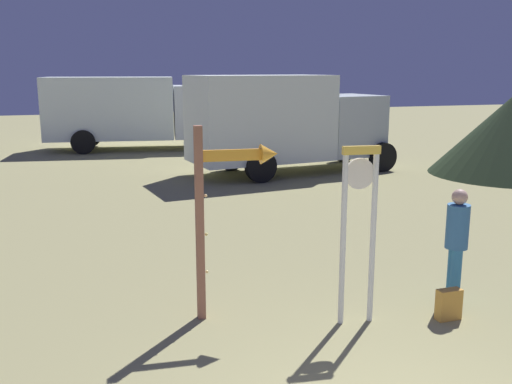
{
  "coord_description": "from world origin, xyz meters",
  "views": [
    {
      "loc": [
        -2.47,
        -3.48,
        3.11
      ],
      "look_at": [
        0.33,
        5.07,
        1.2
      ],
      "focal_mm": 40.46,
      "sensor_mm": 36.0,
      "label": 1
    }
  ],
  "objects_px": {
    "dome_tent": "(512,135)",
    "backpack": "(448,305)",
    "person_near_clock": "(457,240)",
    "box_truck_near": "(283,121)",
    "box_truck_far": "(131,109)",
    "standing_clock": "(359,217)",
    "arrow_sign": "(226,193)"
  },
  "relations": [
    {
      "from": "backpack",
      "to": "box_truck_far",
      "type": "distance_m",
      "value": 17.72
    },
    {
      "from": "dome_tent",
      "to": "backpack",
      "type": "bearing_deg",
      "value": -134.88
    },
    {
      "from": "person_near_clock",
      "to": "backpack",
      "type": "height_order",
      "value": "person_near_clock"
    },
    {
      "from": "standing_clock",
      "to": "person_near_clock",
      "type": "distance_m",
      "value": 1.66
    },
    {
      "from": "box_truck_near",
      "to": "box_truck_far",
      "type": "distance_m",
      "value": 7.9
    },
    {
      "from": "box_truck_far",
      "to": "dome_tent",
      "type": "xyz_separation_m",
      "value": [
        10.23,
        -9.31,
        -0.37
      ]
    },
    {
      "from": "box_truck_near",
      "to": "arrow_sign",
      "type": "bearing_deg",
      "value": -114.6
    },
    {
      "from": "arrow_sign",
      "to": "box_truck_near",
      "type": "relative_size",
      "value": 0.38
    },
    {
      "from": "backpack",
      "to": "dome_tent",
      "type": "xyz_separation_m",
      "value": [
        8.21,
        8.24,
        1.01
      ]
    },
    {
      "from": "person_near_clock",
      "to": "backpack",
      "type": "relative_size",
      "value": 3.91
    },
    {
      "from": "box_truck_far",
      "to": "backpack",
      "type": "bearing_deg",
      "value": -83.45
    },
    {
      "from": "arrow_sign",
      "to": "box_truck_far",
      "type": "bearing_deg",
      "value": 87.85
    },
    {
      "from": "arrow_sign",
      "to": "backpack",
      "type": "distance_m",
      "value": 3.15
    },
    {
      "from": "backpack",
      "to": "dome_tent",
      "type": "height_order",
      "value": "dome_tent"
    },
    {
      "from": "backpack",
      "to": "box_truck_far",
      "type": "relative_size",
      "value": 0.06
    },
    {
      "from": "dome_tent",
      "to": "box_truck_far",
      "type": "bearing_deg",
      "value": 137.69
    },
    {
      "from": "arrow_sign",
      "to": "box_truck_near",
      "type": "distance_m",
      "value": 10.6
    },
    {
      "from": "arrow_sign",
      "to": "dome_tent",
      "type": "height_order",
      "value": "arrow_sign"
    },
    {
      "from": "standing_clock",
      "to": "arrow_sign",
      "type": "height_order",
      "value": "arrow_sign"
    },
    {
      "from": "standing_clock",
      "to": "box_truck_far",
      "type": "bearing_deg",
      "value": 92.86
    },
    {
      "from": "arrow_sign",
      "to": "backpack",
      "type": "xyz_separation_m",
      "value": [
        2.64,
        -0.98,
        -1.42
      ]
    },
    {
      "from": "person_near_clock",
      "to": "box_truck_far",
      "type": "distance_m",
      "value": 17.26
    },
    {
      "from": "box_truck_far",
      "to": "standing_clock",
      "type": "bearing_deg",
      "value": -87.14
    },
    {
      "from": "box_truck_far",
      "to": "box_truck_near",
      "type": "bearing_deg",
      "value": -61.34
    },
    {
      "from": "box_truck_near",
      "to": "box_truck_far",
      "type": "xyz_separation_m",
      "value": [
        -3.79,
        6.93,
        -0.02
      ]
    },
    {
      "from": "standing_clock",
      "to": "box_truck_far",
      "type": "distance_m",
      "value": 17.27
    },
    {
      "from": "backpack",
      "to": "box_truck_near",
      "type": "bearing_deg",
      "value": 80.52
    },
    {
      "from": "arrow_sign",
      "to": "person_near_clock",
      "type": "relative_size",
      "value": 1.57
    },
    {
      "from": "standing_clock",
      "to": "box_truck_far",
      "type": "height_order",
      "value": "box_truck_far"
    },
    {
      "from": "standing_clock",
      "to": "box_truck_near",
      "type": "height_order",
      "value": "box_truck_near"
    },
    {
      "from": "backpack",
      "to": "person_near_clock",
      "type": "bearing_deg",
      "value": 48.34
    },
    {
      "from": "backpack",
      "to": "dome_tent",
      "type": "relative_size",
      "value": 0.08
    }
  ]
}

